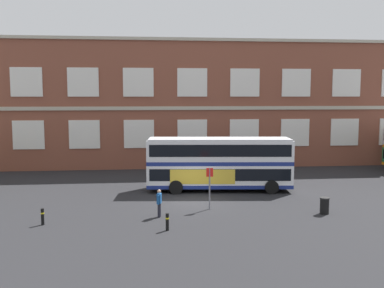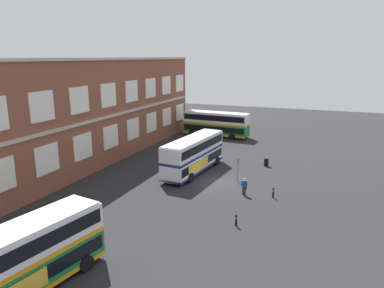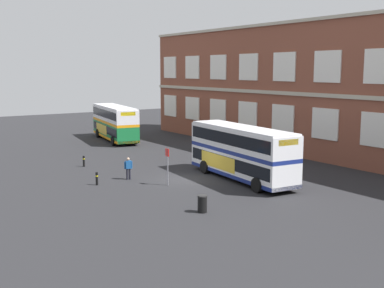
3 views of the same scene
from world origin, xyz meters
name	(u,v)px [view 3 (image 3 of 3)]	position (x,y,z in m)	size (l,w,h in m)	color
ground_plane	(207,176)	(0.00, 2.00, 0.00)	(120.00, 120.00, 0.00)	#232326
brick_terminal_building	(333,90)	(-1.16, 17.98, 6.33)	(52.90, 8.19, 12.95)	brown
double_decker_near	(115,122)	(-22.00, 4.39, 2.15)	(11.27, 4.36, 4.07)	#197038
double_decker_middle	(241,152)	(2.49, 3.43, 2.15)	(11.19, 3.65, 4.07)	silver
waiting_passenger	(128,168)	(-2.35, -3.68, 0.93)	(0.32, 0.64, 1.70)	black
bus_stand_flag	(168,163)	(0.94, -2.17, 1.64)	(0.44, 0.10, 2.70)	slate
station_litter_bin	(202,204)	(7.90, -3.99, 0.52)	(0.60, 0.60, 1.03)	black
safety_bollard_west	(84,161)	(-9.00, -4.65, 0.49)	(0.19, 0.19, 0.95)	black
safety_bollard_east	(97,178)	(-1.99, -6.42, 0.49)	(0.19, 0.19, 0.95)	black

